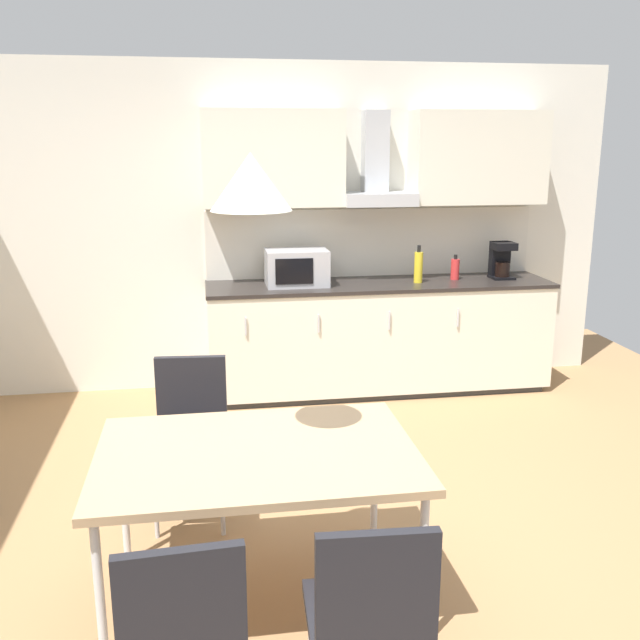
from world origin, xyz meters
TOP-DOWN VIEW (x-y plane):
  - ground_plane at (0.00, 0.00)m, footprint 7.35×7.22m
  - wall_back at (0.00, 2.46)m, footprint 5.88×0.10m
  - kitchen_counter at (0.94, 2.09)m, footprint 2.76×0.66m
  - backsplash_tile at (0.94, 2.39)m, footprint 2.74×0.02m
  - upper_wall_cabinets at (0.94, 2.24)m, footprint 2.74×0.40m
  - microwave at (0.27, 2.09)m, footprint 0.48×0.35m
  - coffee_maker at (1.97, 2.11)m, footprint 0.18×0.19m
  - bottle_yellow at (1.24, 2.03)m, footprint 0.07×0.07m
  - bottle_red at (1.58, 2.11)m, footprint 0.07×0.07m
  - dining_table at (-0.24, -0.58)m, footprint 1.35×0.94m
  - chair_near_left at (-0.54, -1.43)m, footprint 0.42×0.42m
  - chair_far_left at (-0.54, 0.27)m, footprint 0.43×0.43m
  - chair_near_right at (0.06, -1.43)m, footprint 0.42×0.42m
  - pendant_lamp at (-0.24, -0.58)m, footprint 0.32×0.32m

SIDE VIEW (x-z plane):
  - ground_plane at x=0.00m, z-range -0.02..0.00m
  - kitchen_counter at x=0.94m, z-range 0.00..0.90m
  - chair_near_left at x=-0.54m, z-range 0.10..0.97m
  - chair_far_left at x=-0.54m, z-range 0.10..0.97m
  - chair_near_right at x=0.06m, z-range 0.10..0.97m
  - dining_table at x=-0.24m, z-range 0.32..1.05m
  - bottle_red at x=1.58m, z-range 0.89..1.09m
  - bottle_yellow at x=1.24m, z-range 0.88..1.18m
  - microwave at x=0.27m, z-range 0.90..1.18m
  - coffee_maker at x=1.97m, z-range 0.90..1.20m
  - backsplash_tile at x=0.94m, z-range 0.90..1.46m
  - wall_back at x=0.00m, z-range 0.00..2.61m
  - pendant_lamp at x=-0.24m, z-range 1.74..1.96m
  - upper_wall_cabinets at x=0.94m, z-range 1.49..2.23m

